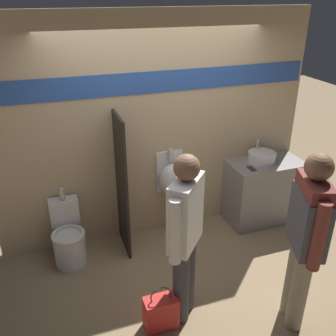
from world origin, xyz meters
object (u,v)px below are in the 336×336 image
Objects in this scene: person_in_vest at (307,232)px; shopping_bag at (161,312)px; toilet at (69,239)px; sink_basin at (262,157)px; cell_phone at (251,169)px; urinal_near_counter at (172,180)px; person_with_lanyard at (185,234)px.

person_in_vest reaches higher than shopping_bag.
toilet is at bearing 118.70° from shopping_bag.
sink_basin is 0.21× the size of person_in_vest.
urinal_near_counter is (-0.95, 0.24, -0.12)m from cell_phone.
cell_phone is at bearing -146.16° from sink_basin.
cell_phone is at bearing -14.39° from urinal_near_counter.
sink_basin is at bearing 1.02° from person_in_vest.
sink_basin is at bearing 1.94° from toilet.
person_in_vest is at bearing -71.93° from urinal_near_counter.
person_with_lanyard is 3.55× the size of shopping_bag.
person_with_lanyard reaches higher than shopping_bag.
urinal_near_counter is at bearing 66.35° from shopping_bag.
person_in_vest reaches higher than urinal_near_counter.
shopping_bag is (-0.63, -1.44, -0.57)m from urinal_near_counter.
sink_basin is 0.75× the size of shopping_bag.
person_in_vest reaches higher than toilet.
urinal_near_counter is at bearing 39.43° from person_in_vest.
toilet is (-2.28, 0.08, -0.56)m from cell_phone.
urinal_near_counter reaches higher than toilet.
sink_basin is 0.42× the size of toilet.
person_in_vest is at bearing -104.12° from cell_phone.
sink_basin is 1.79m from person_in_vest.
cell_phone is 0.08× the size of person_in_vest.
cell_phone is at bearing -1.90° from toilet.
cell_phone is 0.29× the size of shopping_bag.
cell_phone is 0.99m from urinal_near_counter.
toilet is at bearing -172.70° from urinal_near_counter.
person_in_vest is at bearing -71.89° from person_with_lanyard.
person_with_lanyard is at bearing 87.70° from person_in_vest.
toilet is at bearing 71.40° from person_in_vest.
person_with_lanyard reaches higher than urinal_near_counter.
person_in_vest is at bearing -110.34° from sink_basin.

